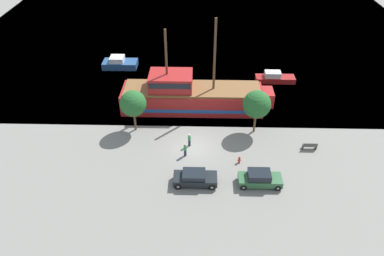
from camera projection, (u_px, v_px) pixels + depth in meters
The scene contains 13 objects.
ground_plane at pixel (193, 148), 40.90m from camera, with size 160.00×160.00×0.00m, color gray.
water_surface at pixel (198, 15), 76.78m from camera, with size 80.00×80.00×0.00m, color slate.
pirate_ship at pixel (190, 96), 46.57m from camera, with size 18.71×4.75×11.63m.
moored_boat_dockside at pixel (275, 78), 52.98m from camera, with size 5.50×1.84×1.51m.
moored_boat_outer at pixel (120, 63), 56.63m from camera, with size 5.11×2.57×1.71m.
parked_car_curb_front at pixel (260, 179), 35.80m from camera, with size 4.15×1.80×1.53m.
parked_car_curb_mid at pixel (195, 178), 35.93m from camera, with size 4.21×1.87×1.39m.
fire_hydrant at pixel (239, 159), 38.62m from camera, with size 0.42×0.25×0.76m.
bench_promenade_east at pixel (310, 146), 40.44m from camera, with size 1.55×0.45×0.85m.
pedestrian_walking_near at pixel (189, 140), 40.73m from camera, with size 0.32×0.32×1.59m.
pedestrian_walking_far at pixel (185, 150), 39.33m from camera, with size 0.32×0.32×1.55m.
tree_row_east at pixel (133, 104), 41.64m from camera, with size 2.98×2.98×5.04m.
tree_row_mideast at pixel (257, 104), 41.29m from camera, with size 3.14×3.14×5.23m.
Camera 1 is at (0.74, -32.11, 25.42)m, focal length 35.00 mm.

